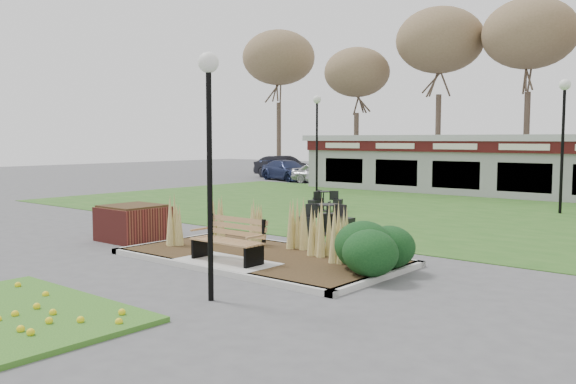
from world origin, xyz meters
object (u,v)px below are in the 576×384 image
Objects in this scene: park_bench at (230,239)px; car_black at (283,167)px; car_silver at (320,173)px; lamp_post_far_left at (317,122)px; bistro_set_a at (327,224)px; brick_planter at (133,223)px; bistro_set_b at (323,204)px; lamp_post_far_right at (564,116)px; car_blue at (287,170)px; food_pavilion at (535,166)px; lamp_post_near_right at (209,121)px.

car_black reaches higher than park_bench.
car_black is (-4.93, 2.39, 0.15)m from car_silver.
lamp_post_far_left reaches higher than bistro_set_a.
park_bench is 4.47m from brick_planter.
bistro_set_b is 0.30× the size of car_black.
lamp_post_far_left is at bearing 128.19° from bistro_set_a.
car_black is (-18.01, 23.18, 0.17)m from park_bench.
lamp_post_far_right is 20.51m from car_blue.
lamp_post_far_right is at bearing -105.73° from car_black.
park_bench is 19.73m from food_pavilion.
lamp_post_far_left is 3.47× the size of bistro_set_b.
lamp_post_near_right is 20.75m from lamp_post_far_left.
car_silver is at bearing -84.40° from car_blue.
lamp_post_near_right is at bearing -152.39° from car_silver.
bistro_set_a is 1.16× the size of bistro_set_b.
lamp_post_near_right is 7.83m from bistro_set_a.
lamp_post_far_left is 8.68m from bistro_set_b.
car_blue is at bearing 139.05° from lamp_post_far_left.
lamp_post_near_right is 32.14m from car_black.
brick_planter is 21.83m from car_silver.
bistro_set_a is at bearing -93.46° from food_pavilion.
car_black is (-8.69, 7.72, -2.78)m from lamp_post_far_left.
bistro_set_a is (-3.61, -9.35, -3.21)m from lamp_post_far_right.
lamp_post_far_left is at bearing -113.49° from car_blue.
car_silver is at bearing 122.79° from lamp_post_near_right.
lamp_post_near_right reaches higher than bistro_set_a.
food_pavilion is 18.36m from car_black.
lamp_post_near_right is (6.08, -2.88, 2.52)m from brick_planter.
bistro_set_b is (-5.97, 11.31, -2.73)m from lamp_post_near_right.
lamp_post_near_right is 16.27m from lamp_post_far_right.
lamp_post_near_right is 27.36m from car_silver.
car_blue is (-18.94, 7.35, -2.86)m from lamp_post_far_right.
lamp_post_near_right is 0.85× the size of lamp_post_far_right.
car_silver is at bearing 175.32° from food_pavilion.
lamp_post_near_right is 29.70m from car_blue.
food_pavilion is at bearing 90.00° from park_bench.
car_silver is (-8.68, 20.03, 0.14)m from brick_planter.
car_blue is at bearing 132.55° from bistro_set_a.
car_blue is at bearing 72.96° from car_silver.
lamp_post_far_left is 1.07× the size of car_blue.
lamp_post_far_right is 1.04× the size of car_black.
lamp_post_near_right reaches higher than car_black.
car_blue is (-3.15, 0.66, 0.04)m from car_silver.
car_black is at bearing 127.89° from lamp_post_near_right.
bistro_set_b is (-3.39, 4.43, -0.04)m from bistro_set_a.
bistro_set_b is (-4.29, 9.18, -0.32)m from park_bench.
lamp_post_near_right is 0.91× the size of car_blue.
bistro_set_b is at bearing 127.42° from bistro_set_a.
bistro_set_b is at bearing -144.89° from lamp_post_far_right.
brick_planter is 0.32× the size of car_black.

